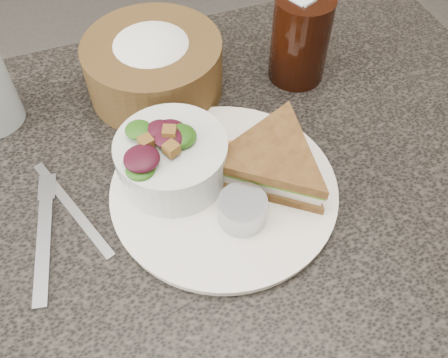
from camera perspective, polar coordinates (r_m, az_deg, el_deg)
dining_table at (r=0.99m, az=-1.51°, el=-13.43°), size 1.00×0.70×0.75m
dinner_plate at (r=0.65m, az=0.00°, el=-1.28°), size 0.29×0.29×0.01m
sandwich at (r=0.64m, az=5.47°, el=1.95°), size 0.25×0.25×0.05m
salad_bowl at (r=0.63m, az=-6.04°, el=2.92°), size 0.15×0.15×0.08m
dressing_ramekin at (r=0.60m, az=2.11°, el=-3.55°), size 0.07×0.07×0.04m
orange_wedge at (r=0.67m, az=0.67°, el=3.38°), size 0.07×0.07×0.02m
fork at (r=0.65m, az=-19.89°, el=-6.89°), size 0.05×0.17×0.00m
knife at (r=0.66m, az=-16.96°, el=-3.22°), size 0.08×0.18×0.00m
bread_basket at (r=0.76m, az=-8.13°, el=13.43°), size 0.25×0.25×0.11m
cola_glass at (r=0.77m, az=8.75°, el=15.91°), size 0.11×0.11×0.15m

